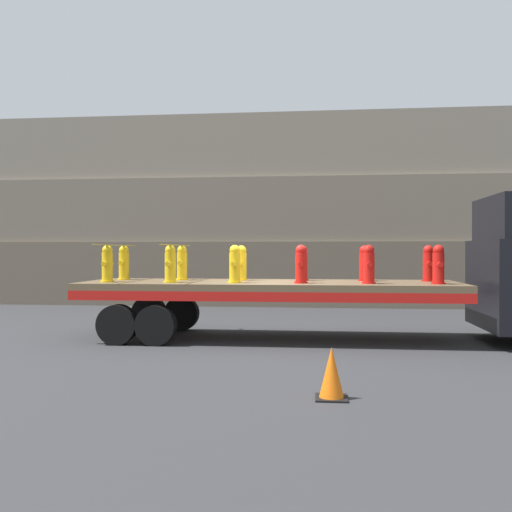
# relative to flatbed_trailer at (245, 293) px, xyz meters

# --- Properties ---
(ground_plane) EXTENTS (120.00, 120.00, 0.00)m
(ground_plane) POSITION_rel_flatbed_trailer_xyz_m (0.56, 0.00, -1.03)
(ground_plane) COLOR #2D2D30
(rock_cliff) EXTENTS (60.00, 3.30, 6.87)m
(rock_cliff) POSITION_rel_flatbed_trailer_xyz_m (0.56, 8.76, 2.41)
(rock_cliff) COLOR #665B4C
(rock_cliff) RESTS_ON ground_plane
(flatbed_trailer) EXTENTS (8.28, 2.55, 1.28)m
(flatbed_trailer) POSITION_rel_flatbed_trailer_xyz_m (0.00, 0.00, 0.00)
(flatbed_trailer) COLOR brown
(flatbed_trailer) RESTS_ON ground_plane
(fire_hydrant_yellow_near_0) EXTENTS (0.30, 0.47, 0.81)m
(fire_hydrant_yellow_near_0) POSITION_rel_flatbed_trailer_xyz_m (-2.98, -0.54, 0.64)
(fire_hydrant_yellow_near_0) COLOR gold
(fire_hydrant_yellow_near_0) RESTS_ON flatbed_trailer
(fire_hydrant_yellow_far_0) EXTENTS (0.30, 0.47, 0.81)m
(fire_hydrant_yellow_far_0) POSITION_rel_flatbed_trailer_xyz_m (-2.98, 0.54, 0.64)
(fire_hydrant_yellow_far_0) COLOR gold
(fire_hydrant_yellow_far_0) RESTS_ON flatbed_trailer
(fire_hydrant_yellow_near_1) EXTENTS (0.30, 0.47, 0.81)m
(fire_hydrant_yellow_near_1) POSITION_rel_flatbed_trailer_xyz_m (-1.56, -0.54, 0.64)
(fire_hydrant_yellow_near_1) COLOR gold
(fire_hydrant_yellow_near_1) RESTS_ON flatbed_trailer
(fire_hydrant_yellow_far_1) EXTENTS (0.30, 0.47, 0.81)m
(fire_hydrant_yellow_far_1) POSITION_rel_flatbed_trailer_xyz_m (-1.56, 0.54, 0.64)
(fire_hydrant_yellow_far_1) COLOR gold
(fire_hydrant_yellow_far_1) RESTS_ON flatbed_trailer
(fire_hydrant_yellow_near_2) EXTENTS (0.30, 0.47, 0.81)m
(fire_hydrant_yellow_near_2) POSITION_rel_flatbed_trailer_xyz_m (-0.14, -0.54, 0.64)
(fire_hydrant_yellow_near_2) COLOR gold
(fire_hydrant_yellow_near_2) RESTS_ON flatbed_trailer
(fire_hydrant_yellow_far_2) EXTENTS (0.30, 0.47, 0.81)m
(fire_hydrant_yellow_far_2) POSITION_rel_flatbed_trailer_xyz_m (-0.14, 0.54, 0.64)
(fire_hydrant_yellow_far_2) COLOR gold
(fire_hydrant_yellow_far_2) RESTS_ON flatbed_trailer
(fire_hydrant_red_near_3) EXTENTS (0.30, 0.47, 0.81)m
(fire_hydrant_red_near_3) POSITION_rel_flatbed_trailer_xyz_m (1.27, -0.54, 0.64)
(fire_hydrant_red_near_3) COLOR red
(fire_hydrant_red_near_3) RESTS_ON flatbed_trailer
(fire_hydrant_red_far_3) EXTENTS (0.30, 0.47, 0.81)m
(fire_hydrant_red_far_3) POSITION_rel_flatbed_trailer_xyz_m (1.27, 0.54, 0.64)
(fire_hydrant_red_far_3) COLOR red
(fire_hydrant_red_far_3) RESTS_ON flatbed_trailer
(fire_hydrant_red_near_4) EXTENTS (0.30, 0.47, 0.81)m
(fire_hydrant_red_near_4) POSITION_rel_flatbed_trailer_xyz_m (2.69, -0.54, 0.64)
(fire_hydrant_red_near_4) COLOR red
(fire_hydrant_red_near_4) RESTS_ON flatbed_trailer
(fire_hydrant_red_far_4) EXTENTS (0.30, 0.47, 0.81)m
(fire_hydrant_red_far_4) POSITION_rel_flatbed_trailer_xyz_m (2.69, 0.54, 0.64)
(fire_hydrant_red_far_4) COLOR red
(fire_hydrant_red_far_4) RESTS_ON flatbed_trailer
(fire_hydrant_red_near_5) EXTENTS (0.30, 0.47, 0.81)m
(fire_hydrant_red_near_5) POSITION_rel_flatbed_trailer_xyz_m (4.10, -0.54, 0.64)
(fire_hydrant_red_near_5) COLOR red
(fire_hydrant_red_near_5) RESTS_ON flatbed_trailer
(fire_hydrant_red_far_5) EXTENTS (0.30, 0.47, 0.81)m
(fire_hydrant_red_far_5) POSITION_rel_flatbed_trailer_xyz_m (4.10, 0.54, 0.64)
(fire_hydrant_red_far_5) COLOR red
(fire_hydrant_red_far_5) RESTS_ON flatbed_trailer
(cargo_strap_rear) EXTENTS (0.05, 2.65, 0.01)m
(cargo_strap_rear) POSITION_rel_flatbed_trailer_xyz_m (-2.98, 0.00, 1.07)
(cargo_strap_rear) COLOR yellow
(cargo_strap_rear) RESTS_ON fire_hydrant_yellow_near_0
(cargo_strap_middle) EXTENTS (0.05, 2.65, 0.01)m
(cargo_strap_middle) POSITION_rel_flatbed_trailer_xyz_m (-1.56, 0.00, 1.07)
(cargo_strap_middle) COLOR yellow
(cargo_strap_middle) RESTS_ON fire_hydrant_yellow_near_1
(traffic_cone) EXTENTS (0.43, 0.43, 0.69)m
(traffic_cone) POSITION_rel_flatbed_trailer_xyz_m (1.81, -5.05, -0.69)
(traffic_cone) COLOR black
(traffic_cone) RESTS_ON ground_plane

